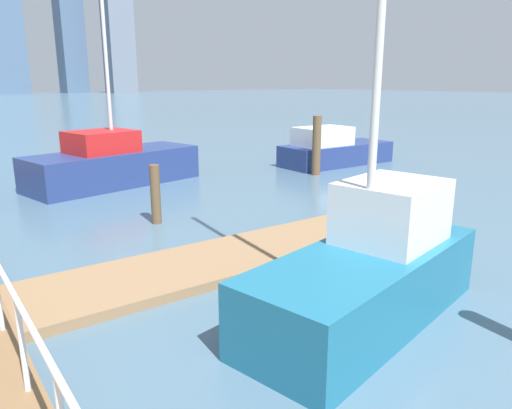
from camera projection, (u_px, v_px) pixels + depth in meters
The scene contains 8 objects.
ground_plane at pixel (62, 194), 15.71m from camera, with size 300.00×300.00×0.00m, color slate.
floating_dock at pixel (251, 253), 10.07m from camera, with size 10.32×2.00×0.18m, color #93704C.
boardwalk_railing at pixel (59, 399), 3.66m from camera, with size 0.06×22.14×1.08m.
dock_piling_0 at pixel (155, 194), 12.30m from camera, with size 0.25×0.25×1.52m, color brown.
dock_piling_2 at pixel (317, 146), 18.62m from camera, with size 0.33×0.33×2.28m, color brown.
moored_boat_2 at pixel (370, 268), 7.34m from camera, with size 4.76×2.59×9.67m.
moored_boat_3 at pixel (333, 150), 21.03m from camera, with size 5.20×1.93×1.67m.
moored_boat_5 at pixel (112, 163), 16.93m from camera, with size 6.26×3.41×8.10m.
Camera 1 is at (-3.79, 3.89, 3.57)m, focal length 33.95 mm.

